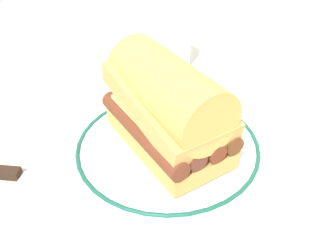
{
  "coord_description": "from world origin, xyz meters",
  "views": [
    {
      "loc": [
        0.23,
        -0.28,
        0.34
      ],
      "look_at": [
        0.01,
        0.04,
        0.04
      ],
      "focal_mm": 38.93,
      "sensor_mm": 36.0,
      "label": 1
    }
  ],
  "objects_px": {
    "plate": "(168,147)",
    "butter_knife": "(26,175)",
    "drinking_glass": "(173,47)",
    "sausage_sandwich": "(168,106)"
  },
  "relations": [
    {
      "from": "drinking_glass",
      "to": "butter_knife",
      "type": "xyz_separation_m",
      "value": [
        0.01,
        -0.36,
        -0.04
      ]
    },
    {
      "from": "drinking_glass",
      "to": "plate",
      "type": "bearing_deg",
      "value": -57.63
    },
    {
      "from": "plate",
      "to": "butter_knife",
      "type": "relative_size",
      "value": 1.92
    },
    {
      "from": "sausage_sandwich",
      "to": "plate",
      "type": "bearing_deg",
      "value": 22.66
    },
    {
      "from": "plate",
      "to": "butter_knife",
      "type": "height_order",
      "value": "plate"
    },
    {
      "from": "drinking_glass",
      "to": "butter_knife",
      "type": "relative_size",
      "value": 0.68
    },
    {
      "from": "plate",
      "to": "butter_knife",
      "type": "bearing_deg",
      "value": -129.63
    },
    {
      "from": "plate",
      "to": "drinking_glass",
      "type": "distance_m",
      "value": 0.26
    },
    {
      "from": "drinking_glass",
      "to": "butter_knife",
      "type": "height_order",
      "value": "drinking_glass"
    },
    {
      "from": "plate",
      "to": "butter_knife",
      "type": "xyz_separation_m",
      "value": [
        -0.12,
        -0.15,
        -0.0
      ]
    }
  ]
}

